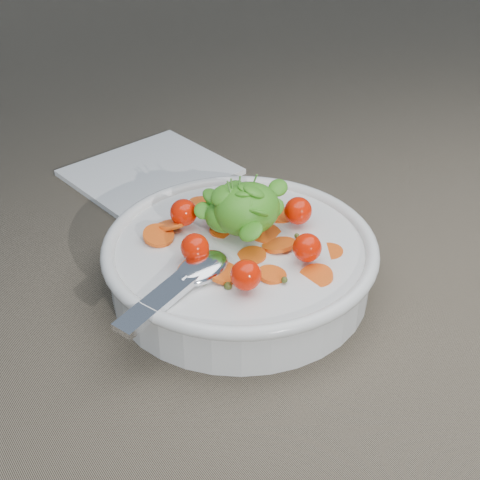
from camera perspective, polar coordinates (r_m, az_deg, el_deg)
ground at (r=0.61m, az=1.42°, el=-4.26°), size 6.00×6.00×0.00m
bowl at (r=0.60m, az=-0.01°, el=-1.69°), size 0.26×0.24×0.10m
napkin at (r=0.80m, az=-7.66°, el=5.76°), size 0.19×0.17×0.01m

